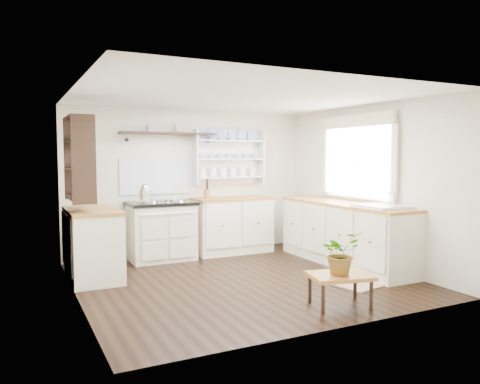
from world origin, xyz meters
The scene contains 19 objects.
floor centered at (0.00, 0.00, 0.00)m, with size 4.00×3.80×0.01m, color black.
wall_back centered at (0.00, 1.90, 1.15)m, with size 4.00×0.02×2.30m, color beige.
wall_right centered at (2.00, 0.00, 1.15)m, with size 0.02×3.80×2.30m, color beige.
wall_left centered at (-2.00, 0.00, 1.15)m, with size 0.02×3.80×2.30m, color beige.
ceiling centered at (0.00, 0.00, 2.30)m, with size 4.00×3.80×0.01m, color white.
window centered at (1.95, 0.15, 1.56)m, with size 0.08×1.55×1.22m.
aga_cooker centered at (-0.59, 1.57, 0.45)m, with size 0.99×0.69×0.92m.
back_cabinets centered at (0.60, 1.60, 0.46)m, with size 1.27×0.63×0.90m.
right_cabinets centered at (1.70, 0.10, 0.46)m, with size 0.62×2.43×0.90m.
belfast_sink centered at (1.70, -0.65, 0.80)m, with size 0.55×0.60×0.45m.
left_cabinets centered at (-1.70, 0.90, 0.46)m, with size 0.62×1.13×0.90m.
plate_rack centered at (0.65, 1.86, 1.56)m, with size 1.20×0.22×0.90m.
high_shelf centered at (-0.40, 1.78, 1.91)m, with size 1.50×0.29×0.16m.
left_shelving centered at (-1.84, 0.90, 1.55)m, with size 0.28×0.80×1.05m, color black.
kettle centered at (-0.87, 1.45, 1.05)m, with size 0.19×0.19×0.23m, color silver, non-canonical shape.
utensil_crock centered at (0.20, 1.68, 0.97)m, with size 0.11×0.11×0.13m, color #A8693D.
center_table centered at (0.43, -1.40, 0.30)m, with size 0.72×0.58×0.34m.
potted_plant centered at (0.43, -1.40, 0.57)m, with size 0.40×0.35×0.45m, color #3F7233.
floor_rug centered at (1.12, -0.68, 0.01)m, with size 0.55×0.85×0.02m, color olive.
Camera 1 is at (-2.63, -5.23, 1.58)m, focal length 35.00 mm.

